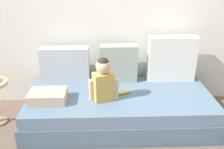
{
  "coord_description": "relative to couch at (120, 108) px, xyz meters",
  "views": [
    {
      "loc": [
        -0.18,
        -2.42,
        1.71
      ],
      "look_at": [
        -0.1,
        0.0,
        0.62
      ],
      "focal_mm": 38.33,
      "sensor_mm": 36.0,
      "label": 1
    }
  ],
  "objects": [
    {
      "name": "ground_plane",
      "position": [
        0.0,
        0.0,
        -0.18
      ],
      "size": [
        12.0,
        12.0,
        0.0
      ],
      "primitive_type": "plane",
      "color": "brown"
    },
    {
      "name": "back_wall",
      "position": [
        0.0,
        0.61,
        1.01
      ],
      "size": [
        5.36,
        0.1,
        2.39
      ],
      "primitive_type": "cube",
      "color": "silver",
      "rests_on": "ground"
    },
    {
      "name": "couch",
      "position": [
        0.0,
        0.0,
        0.0
      ],
      "size": [
        2.16,
        0.96,
        0.37
      ],
      "color": "#495F70",
      "rests_on": "ground"
    },
    {
      "name": "throw_pillow_left",
      "position": [
        -0.67,
        0.38,
        0.41
      ],
      "size": [
        0.6,
        0.16,
        0.45
      ],
      "primitive_type": "cube",
      "color": "#B2BCC6",
      "rests_on": "couch"
    },
    {
      "name": "throw_pillow_center",
      "position": [
        0.0,
        0.38,
        0.42
      ],
      "size": [
        0.46,
        0.16,
        0.47
      ],
      "primitive_type": "cube",
      "color": "#99A393",
      "rests_on": "couch"
    },
    {
      "name": "throw_pillow_right",
      "position": [
        0.67,
        0.38,
        0.47
      ],
      "size": [
        0.6,
        0.16,
        0.57
      ],
      "primitive_type": "cube",
      "color": "silver",
      "rests_on": "couch"
    },
    {
      "name": "toddler",
      "position": [
        -0.19,
        -0.11,
        0.43
      ],
      "size": [
        0.33,
        0.21,
        0.49
      ],
      "color": "gold",
      "rests_on": "couch"
    },
    {
      "name": "banana",
      "position": [
        0.04,
        0.01,
        0.21
      ],
      "size": [
        0.17,
        0.11,
        0.04
      ],
      "primitive_type": "ellipsoid",
      "rotation": [
        0.0,
        0.0,
        0.43
      ],
      "color": "yellow",
      "rests_on": "couch"
    },
    {
      "name": "folded_blanket",
      "position": [
        -0.8,
        -0.12,
        0.25
      ],
      "size": [
        0.4,
        0.28,
        0.11
      ],
      "primitive_type": "cube",
      "color": "tan",
      "rests_on": "couch"
    }
  ]
}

